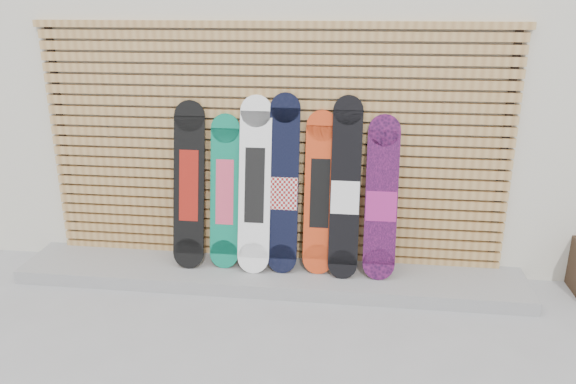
{
  "coord_description": "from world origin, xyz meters",
  "views": [
    {
      "loc": [
        0.6,
        -3.91,
        2.46
      ],
      "look_at": [
        0.02,
        0.75,
        0.85
      ],
      "focal_mm": 35.0,
      "sensor_mm": 36.0,
      "label": 1
    }
  ],
  "objects_px": {
    "snowboard_5": "(345,190)",
    "snowboard_4": "(320,193)",
    "snowboard_1": "(225,192)",
    "snowboard_3": "(284,186)",
    "snowboard_2": "(255,185)",
    "snowboard_6": "(381,199)",
    "snowboard_0": "(189,186)"
  },
  "relations": [
    {
      "from": "snowboard_5",
      "to": "snowboard_4",
      "type": "bearing_deg",
      "value": 171.03
    },
    {
      "from": "snowboard_1",
      "to": "snowboard_3",
      "type": "bearing_deg",
      "value": -2.03
    },
    {
      "from": "snowboard_2",
      "to": "snowboard_3",
      "type": "relative_size",
      "value": 0.98
    },
    {
      "from": "snowboard_4",
      "to": "snowboard_6",
      "type": "bearing_deg",
      "value": -2.84
    },
    {
      "from": "snowboard_4",
      "to": "snowboard_5",
      "type": "bearing_deg",
      "value": -8.97
    },
    {
      "from": "snowboard_1",
      "to": "snowboard_2",
      "type": "distance_m",
      "value": 0.3
    },
    {
      "from": "snowboard_3",
      "to": "snowboard_1",
      "type": "bearing_deg",
      "value": 177.97
    },
    {
      "from": "snowboard_0",
      "to": "snowboard_6",
      "type": "bearing_deg",
      "value": -0.24
    },
    {
      "from": "snowboard_3",
      "to": "snowboard_2",
      "type": "bearing_deg",
      "value": -176.48
    },
    {
      "from": "snowboard_2",
      "to": "snowboard_4",
      "type": "relative_size",
      "value": 1.08
    },
    {
      "from": "snowboard_0",
      "to": "snowboard_4",
      "type": "height_order",
      "value": "snowboard_0"
    },
    {
      "from": "snowboard_0",
      "to": "snowboard_5",
      "type": "distance_m",
      "value": 1.41
    },
    {
      "from": "snowboard_1",
      "to": "snowboard_4",
      "type": "distance_m",
      "value": 0.86
    },
    {
      "from": "snowboard_1",
      "to": "snowboard_0",
      "type": "bearing_deg",
      "value": -175.7
    },
    {
      "from": "snowboard_1",
      "to": "snowboard_5",
      "type": "bearing_deg",
      "value": -2.12
    },
    {
      "from": "snowboard_1",
      "to": "snowboard_6",
      "type": "bearing_deg",
      "value": -1.3
    },
    {
      "from": "snowboard_3",
      "to": "snowboard_6",
      "type": "relative_size",
      "value": 1.12
    },
    {
      "from": "snowboard_2",
      "to": "snowboard_3",
      "type": "height_order",
      "value": "snowboard_3"
    },
    {
      "from": "snowboard_4",
      "to": "snowboard_0",
      "type": "bearing_deg",
      "value": -179.06
    },
    {
      "from": "snowboard_1",
      "to": "snowboard_4",
      "type": "height_order",
      "value": "snowboard_4"
    },
    {
      "from": "snowboard_2",
      "to": "snowboard_4",
      "type": "height_order",
      "value": "snowboard_2"
    },
    {
      "from": "snowboard_1",
      "to": "snowboard_6",
      "type": "height_order",
      "value": "snowboard_6"
    },
    {
      "from": "snowboard_2",
      "to": "snowboard_6",
      "type": "bearing_deg",
      "value": 0.16
    },
    {
      "from": "snowboard_3",
      "to": "snowboard_6",
      "type": "distance_m",
      "value": 0.87
    },
    {
      "from": "snowboard_2",
      "to": "snowboard_6",
      "type": "relative_size",
      "value": 1.1
    },
    {
      "from": "snowboard_0",
      "to": "snowboard_3",
      "type": "height_order",
      "value": "snowboard_3"
    },
    {
      "from": "snowboard_4",
      "to": "snowboard_6",
      "type": "xyz_separation_m",
      "value": [
        0.54,
        -0.03,
        -0.02
      ]
    },
    {
      "from": "snowboard_4",
      "to": "snowboard_3",
      "type": "bearing_deg",
      "value": -177.48
    },
    {
      "from": "snowboard_0",
      "to": "snowboard_3",
      "type": "relative_size",
      "value": 0.95
    },
    {
      "from": "snowboard_1",
      "to": "snowboard_5",
      "type": "height_order",
      "value": "snowboard_5"
    },
    {
      "from": "snowboard_1",
      "to": "snowboard_6",
      "type": "relative_size",
      "value": 0.98
    },
    {
      "from": "snowboard_0",
      "to": "snowboard_1",
      "type": "xyz_separation_m",
      "value": [
        0.32,
        0.02,
        -0.06
      ]
    }
  ]
}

